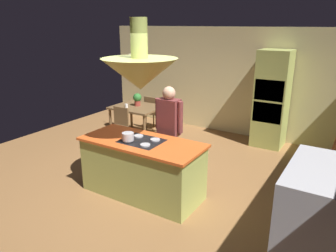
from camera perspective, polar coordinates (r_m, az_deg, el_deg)
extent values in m
plane|color=olive|center=(5.42, -3.20, -11.05)|extent=(8.16, 8.16, 0.00)
cube|color=beige|center=(7.93, 11.25, 7.82)|extent=(6.80, 0.10, 2.55)
cube|color=#A8B259|center=(5.08, -4.59, -7.68)|extent=(1.88, 0.80, 0.87)
cube|color=#E05B23|center=(4.90, -4.72, -2.90)|extent=(1.94, 0.86, 0.04)
cube|color=black|center=(4.90, -4.73, -2.73)|extent=(0.64, 0.52, 0.01)
cylinder|color=#B2B2B7|center=(4.89, -7.15, -2.66)|extent=(0.15, 0.15, 0.02)
cylinder|color=#B2B2B7|center=(4.70, -4.11, -3.41)|extent=(0.15, 0.15, 0.02)
cylinder|color=#B2B2B7|center=(5.08, -5.31, -1.79)|extent=(0.15, 0.15, 0.02)
cylinder|color=#B2B2B7|center=(4.90, -2.32, -2.47)|extent=(0.15, 0.15, 0.02)
cube|color=#A8B259|center=(7.28, 18.10, 4.58)|extent=(0.66, 0.62, 2.11)
cube|color=black|center=(6.95, 17.69, 6.11)|extent=(0.60, 0.04, 0.44)
cube|color=black|center=(7.06, 17.32, 2.30)|extent=(0.60, 0.04, 0.44)
cube|color=brown|center=(7.52, -5.58, 3.36)|extent=(1.11, 0.91, 0.04)
cylinder|color=brown|center=(7.65, -10.25, 0.43)|extent=(0.06, 0.06, 0.72)
cylinder|color=brown|center=(7.04, -4.23, -0.85)|extent=(0.06, 0.06, 0.72)
cylinder|color=brown|center=(8.22, -6.59, 1.85)|extent=(0.06, 0.06, 0.72)
cylinder|color=brown|center=(7.66, -0.75, 0.76)|extent=(0.06, 0.06, 0.72)
cylinder|color=tan|center=(5.63, -0.62, -5.27)|extent=(0.14, 0.14, 0.81)
cylinder|color=tan|center=(5.55, 0.95, -5.66)|extent=(0.14, 0.14, 0.81)
cube|color=brown|center=(5.35, 0.17, 1.61)|extent=(0.36, 0.22, 0.62)
cylinder|color=brown|center=(5.45, -1.80, 2.27)|extent=(0.09, 0.09, 0.53)
cylinder|color=brown|center=(5.23, 2.22, 1.58)|extent=(0.09, 0.09, 0.53)
sphere|color=tan|center=(5.24, 0.17, 5.92)|extent=(0.22, 0.22, 0.22)
cone|color=#A8B259|center=(4.63, -5.05, 9.26)|extent=(1.10, 1.10, 0.45)
cylinder|color=#A8B259|center=(4.59, -5.23, 15.45)|extent=(0.24, 0.24, 0.55)
cone|color=beige|center=(7.32, -5.85, 11.87)|extent=(0.32, 0.32, 0.22)
cylinder|color=black|center=(7.29, -5.96, 15.08)|extent=(0.01, 0.01, 0.60)
cube|color=brown|center=(7.05, -9.23, -0.34)|extent=(0.40, 0.40, 0.04)
cube|color=brown|center=(7.12, -8.37, 1.73)|extent=(0.40, 0.04, 0.42)
cylinder|color=brown|center=(7.11, -11.07, -2.20)|extent=(0.04, 0.04, 0.43)
cylinder|color=brown|center=(6.90, -8.99, -2.73)|extent=(0.04, 0.04, 0.43)
cylinder|color=brown|center=(7.35, -9.28, -1.43)|extent=(0.04, 0.04, 0.43)
cylinder|color=brown|center=(7.14, -7.22, -1.92)|extent=(0.04, 0.04, 0.43)
cube|color=brown|center=(8.19, -2.31, 2.48)|extent=(0.40, 0.40, 0.04)
cube|color=brown|center=(7.99, -3.06, 3.70)|extent=(0.40, 0.04, 0.42)
cylinder|color=brown|center=(8.30, -0.66, 1.08)|extent=(0.04, 0.04, 0.43)
cylinder|color=brown|center=(8.48, -2.60, 1.44)|extent=(0.04, 0.04, 0.43)
cylinder|color=brown|center=(8.03, -1.97, 0.48)|extent=(0.04, 0.04, 0.43)
cylinder|color=brown|center=(8.22, -3.94, 0.86)|extent=(0.04, 0.04, 0.43)
cylinder|color=#99382D|center=(7.57, -5.50, 4.08)|extent=(0.14, 0.14, 0.12)
sphere|color=#2D722D|center=(7.54, -5.53, 5.11)|extent=(0.20, 0.20, 0.20)
cylinder|color=white|center=(7.41, -7.47, 3.59)|extent=(0.07, 0.07, 0.09)
cylinder|color=#B2B2B7|center=(4.86, -7.18, -1.89)|extent=(0.18, 0.18, 0.12)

